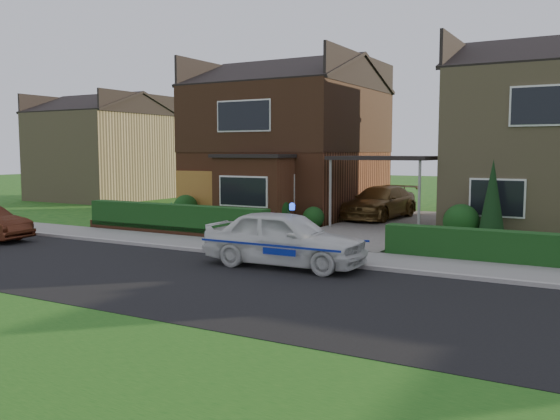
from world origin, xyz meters
The scene contains 23 objects.
ground centered at (0.00, 0.00, 0.00)m, with size 120.00×120.00×0.00m, color #154C14.
road centered at (0.00, 0.00, 0.00)m, with size 60.00×6.00×0.02m, color black.
kerb centered at (0.00, 3.05, 0.06)m, with size 60.00×0.16×0.12m, color #9E9993.
sidewalk centered at (0.00, 4.10, 0.05)m, with size 60.00×2.00×0.10m, color slate.
grass_verge centered at (0.00, -5.00, 0.00)m, with size 60.00×4.00×0.01m, color #154C14.
driveway centered at (0.00, 11.00, 0.06)m, with size 3.80×12.00×0.12m, color #666059.
house_left centered at (-5.78, 13.90, 3.81)m, with size 7.50×9.53×7.25m.
carport_link centered at (0.00, 10.95, 2.66)m, with size 3.80×3.00×2.77m.
garage_door centered at (-8.25, 9.96, 1.05)m, with size 2.20×0.10×2.10m, color #965D20.
dwarf_wall centered at (-5.80, 5.30, 0.18)m, with size 7.70×0.25×0.36m, color brown.
hedge_left centered at (-5.80, 5.45, 0.00)m, with size 7.50×0.55×0.90m, color #133C17.
hedge_right centered at (5.80, 5.35, 0.00)m, with size 7.50×0.55×0.80m, color #133C17.
shrub_left_far centered at (-8.50, 9.50, 0.54)m, with size 1.08×1.08×1.08m, color #133C17.
shrub_left_mid centered at (-4.00, 9.30, 0.66)m, with size 1.32×1.32×1.32m, color #133C17.
shrub_left_near centered at (-2.40, 9.60, 0.42)m, with size 0.84×0.84×0.84m, color #133C17.
shrub_right_near centered at (3.20, 9.40, 0.60)m, with size 1.20×1.20×1.20m, color #133C17.
conifer_a centered at (4.20, 9.20, 1.30)m, with size 0.90×0.90×2.60m, color black.
neighbour_left centered at (-20.00, 16.00, 2.60)m, with size 6.50×7.00×5.20m, color #96845C.
police_car centered at (0.31, 2.40, 0.72)m, with size 3.89×4.30×1.61m.
driveway_car centered at (-1.00, 13.14, 0.79)m, with size 1.89×4.64×1.35m, color brown.
potted_plant_a centered at (-9.00, 9.00, 0.37)m, with size 0.39×0.26×0.74m, color gray.
potted_plant_b centered at (-7.50, 6.47, 0.34)m, with size 0.30×0.38×0.69m, color gray.
potted_plant_c centered at (-2.50, 6.85, 0.42)m, with size 0.47×0.47×0.84m, color gray.
Camera 1 is at (7.53, -10.72, 2.95)m, focal length 38.00 mm.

